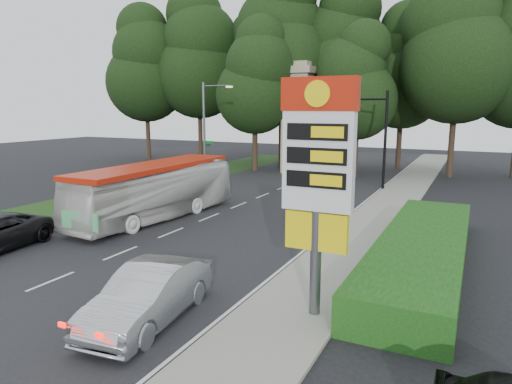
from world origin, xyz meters
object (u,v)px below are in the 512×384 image
at_px(gas_station_pylon, 318,166).
at_px(traffic_signal_mast, 368,126).
at_px(transit_bus, 155,192).
at_px(sedan_silver, 149,295).
at_px(monument, 299,117).
at_px(streetlight_signs, 206,127).

distance_m(gas_station_pylon, traffic_signal_mast, 22.29).
height_order(traffic_signal_mast, transit_bus, traffic_signal_mast).
bearing_deg(sedan_silver, monument, 96.33).
xyz_separation_m(gas_station_pylon, traffic_signal_mast, (-3.52, 22.00, 0.22)).
relative_size(gas_station_pylon, traffic_signal_mast, 0.95).
distance_m(traffic_signal_mast, monument, 9.76).
xyz_separation_m(traffic_signal_mast, monument, (-7.68, 6.00, 0.43)).
xyz_separation_m(traffic_signal_mast, transit_bus, (-8.18, -14.45, -3.16)).
relative_size(gas_station_pylon, transit_bus, 0.63).
xyz_separation_m(monument, sedan_silver, (7.05, -30.34, -4.30)).
bearing_deg(transit_bus, monument, 93.84).
distance_m(traffic_signal_mast, streetlight_signs, 12.83).
bearing_deg(transit_bus, sedan_silver, -47.38).
xyz_separation_m(gas_station_pylon, streetlight_signs, (-16.19, 20.01, -0.01)).
relative_size(gas_station_pylon, streetlight_signs, 0.86).
height_order(streetlight_signs, monument, monument).
height_order(streetlight_signs, sedan_silver, streetlight_signs).
bearing_deg(streetlight_signs, transit_bus, -70.19).
relative_size(monument, sedan_silver, 2.04).
height_order(gas_station_pylon, monument, monument).
bearing_deg(sedan_silver, transit_bus, 120.63).
xyz_separation_m(gas_station_pylon, sedan_silver, (-4.15, -2.33, -3.64)).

